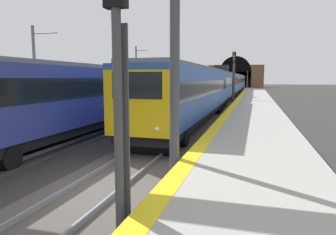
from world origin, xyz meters
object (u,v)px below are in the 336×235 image
at_px(train_main_approaching, 228,84).
at_px(railway_signal_mid, 234,74).
at_px(train_adjacent_platform, 170,87).
at_px(overhead_signal_gantry, 33,8).
at_px(railway_signal_far, 247,78).
at_px(catenary_mast_far, 35,72).
at_px(railway_signal_near, 118,75).
at_px(catenary_mast_near, 136,73).

bearing_deg(train_main_approaching, railway_signal_mid, 7.34).
xyz_separation_m(train_adjacent_platform, overhead_signal_gantry, (-25.20, -2.51, 3.13)).
bearing_deg(overhead_signal_gantry, train_adjacent_platform, 5.68).
relative_size(train_adjacent_platform, railway_signal_mid, 9.32).
relative_size(train_adjacent_platform, railway_signal_far, 10.34).
bearing_deg(railway_signal_far, train_adjacent_platform, -6.33).
bearing_deg(train_main_approaching, railway_signal_far, 177.92).
xyz_separation_m(railway_signal_far, catenary_mast_far, (-77.20, 13.53, 0.35)).
height_order(railway_signal_near, railway_signal_far, railway_signal_far).
distance_m(railway_signal_mid, catenary_mast_far, 19.97).
height_order(train_adjacent_platform, catenary_mast_near, catenary_mast_near).
xyz_separation_m(overhead_signal_gantry, catenary_mast_near, (31.38, 9.06, -1.52)).
bearing_deg(train_adjacent_platform, railway_signal_far, 174.24).
xyz_separation_m(railway_signal_near, overhead_signal_gantry, (3.56, 4.49, 2.12)).
relative_size(train_main_approaching, railway_signal_near, 14.62).
bearing_deg(railway_signal_mid, catenary_mast_far, -42.67).
xyz_separation_m(train_adjacent_platform, railway_signal_mid, (0.53, -6.99, 1.35)).
distance_m(railway_signal_mid, railway_signal_far, 62.52).
bearing_deg(railway_signal_mid, train_adjacent_platform, -85.65).
relative_size(train_main_approaching, train_adjacent_platform, 1.40).
bearing_deg(overhead_signal_gantry, railway_signal_mid, -9.89).
height_order(overhead_signal_gantry, catenary_mast_far, catenary_mast_far).
xyz_separation_m(railway_signal_mid, catenary_mast_near, (5.65, 13.55, 0.26)).
xyz_separation_m(overhead_signal_gantry, catenary_mast_far, (11.05, 9.05, -1.75)).
relative_size(train_main_approaching, railway_signal_far, 14.52).
height_order(railway_signal_near, catenary_mast_far, catenary_mast_far).
relative_size(train_adjacent_platform, railway_signal_near, 10.41).
bearing_deg(railway_signal_far, overhead_signal_gantry, -2.91).
distance_m(railway_signal_far, catenary_mast_near, 58.46).
distance_m(railway_signal_near, railway_signal_far, 91.81).
bearing_deg(catenary_mast_far, railway_signal_mid, -42.67).
height_order(catenary_mast_near, catenary_mast_far, catenary_mast_near).
xyz_separation_m(train_main_approaching, railway_signal_far, (46.34, -1.98, 1.00)).
relative_size(catenary_mast_near, catenary_mast_far, 1.07).
bearing_deg(railway_signal_mid, railway_signal_near, 0.00).
distance_m(train_main_approaching, overhead_signal_gantry, 42.10).
bearing_deg(catenary_mast_far, railway_signal_near, -137.19).
height_order(train_adjacent_platform, catenary_mast_far, catenary_mast_far).
relative_size(overhead_signal_gantry, catenary_mast_near, 1.25).
relative_size(train_main_approaching, catenary_mast_near, 10.46).
height_order(railway_signal_near, catenary_mast_near, catenary_mast_near).
distance_m(train_main_approaching, railway_signal_near, 45.52).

